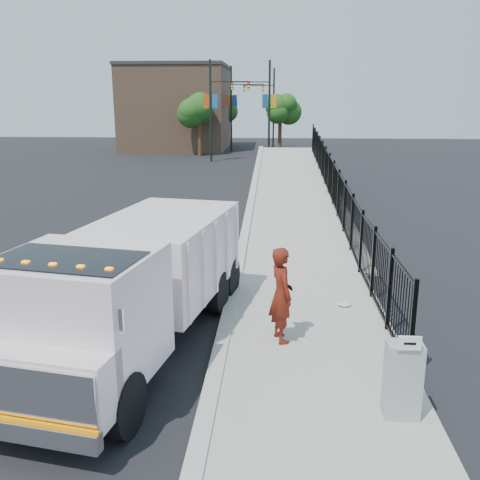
{
  "coord_description": "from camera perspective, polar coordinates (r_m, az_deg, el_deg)",
  "views": [
    {
      "loc": [
        1.05,
        -11.03,
        5.02
      ],
      "look_at": [
        0.18,
        2.0,
        1.55
      ],
      "focal_mm": 40.0,
      "sensor_mm": 36.0,
      "label": 1
    }
  ],
  "objects": [
    {
      "name": "arrow_sign",
      "position": [
        8.52,
        17.65,
        -10.44
      ],
      "size": [
        0.35,
        0.04,
        0.22
      ],
      "primitive_type": "cube",
      "color": "white",
      "rests_on": "utility_cabinet"
    },
    {
      "name": "tree_2",
      "position": [
        60.13,
        -1.63,
        13.85
      ],
      "size": [
        2.62,
        2.62,
        5.31
      ],
      "color": "#382314",
      "rests_on": "ground"
    },
    {
      "name": "tree_1",
      "position": [
        49.44,
        4.32,
        13.53
      ],
      "size": [
        2.11,
        2.11,
        5.05
      ],
      "color": "#382314",
      "rests_on": "ground"
    },
    {
      "name": "truck",
      "position": [
        10.89,
        -11.49,
        -4.35
      ],
      "size": [
        3.8,
        8.07,
        2.66
      ],
      "rotation": [
        0.0,
        0.0,
        -0.18
      ],
      "color": "black",
      "rests_on": "ground"
    },
    {
      "name": "sidewalk",
      "position": [
        10.34,
        8.43,
        -13.98
      ],
      "size": [
        3.55,
        12.0,
        0.12
      ],
      "primitive_type": "cube",
      "color": "#9E998E",
      "rests_on": "ground"
    },
    {
      "name": "worker",
      "position": [
        11.05,
        4.43,
        -5.83
      ],
      "size": [
        0.7,
        0.85,
        2.01
      ],
      "primitive_type": "imported",
      "rotation": [
        0.0,
        0.0,
        1.91
      ],
      "color": "#5E1A0E",
      "rests_on": "sidewalk"
    },
    {
      "name": "iron_fence",
      "position": [
        23.53,
        9.86,
        4.57
      ],
      "size": [
        0.1,
        28.0,
        1.8
      ],
      "primitive_type": "cube",
      "color": "black",
      "rests_on": "ground"
    },
    {
      "name": "ramp",
      "position": [
        27.52,
        5.98,
        4.28
      ],
      "size": [
        3.95,
        24.06,
        3.19
      ],
      "primitive_type": "cube",
      "rotation": [
        0.06,
        0.0,
        0.0
      ],
      "color": "#9E998E",
      "rests_on": "ground"
    },
    {
      "name": "light_pole_1",
      "position": [
        44.95,
        2.74,
        14.02
      ],
      "size": [
        3.78,
        0.22,
        8.0
      ],
      "color": "black",
      "rests_on": "ground"
    },
    {
      "name": "tree_0",
      "position": [
        48.64,
        -4.37,
        13.58
      ],
      "size": [
        2.74,
        2.74,
        5.37
      ],
      "color": "#382314",
      "rests_on": "ground"
    },
    {
      "name": "ground",
      "position": [
        12.17,
        -1.51,
        -9.51
      ],
      "size": [
        120.0,
        120.0,
        0.0
      ],
      "primitive_type": "plane",
      "color": "black",
      "rests_on": "ground"
    },
    {
      "name": "light_pole_3",
      "position": [
        56.94,
        3.29,
        14.19
      ],
      "size": [
        3.78,
        0.22,
        8.0
      ],
      "color": "black",
      "rests_on": "ground"
    },
    {
      "name": "light_pole_0",
      "position": [
        44.16,
        -2.75,
        14.01
      ],
      "size": [
        3.77,
        0.22,
        8.0
      ],
      "color": "black",
      "rests_on": "ground"
    },
    {
      "name": "debris",
      "position": [
        13.39,
        11.05,
        -6.69
      ],
      "size": [
        0.34,
        0.34,
        0.09
      ],
      "primitive_type": "ellipsoid",
      "color": "silver",
      "rests_on": "sidewalk"
    },
    {
      "name": "building",
      "position": [
        55.95,
        -6.75,
        13.73
      ],
      "size": [
        10.0,
        10.0,
        8.0
      ],
      "primitive_type": "cube",
      "color": "#8C664C",
      "rests_on": "ground"
    },
    {
      "name": "curb",
      "position": [
        10.35,
        -2.56,
        -13.67
      ],
      "size": [
        0.3,
        12.0,
        0.16
      ],
      "primitive_type": "cube",
      "color": "#ADAAA3",
      "rests_on": "ground"
    },
    {
      "name": "light_pole_2",
      "position": [
        53.14,
        -0.6,
        14.17
      ],
      "size": [
        3.78,
        0.22,
        8.0
      ],
      "color": "black",
      "rests_on": "ground"
    },
    {
      "name": "utility_cabinet",
      "position": [
        9.04,
        16.94,
        -14.08
      ],
      "size": [
        0.55,
        0.4,
        1.25
      ],
      "primitive_type": "cube",
      "color": "gray",
      "rests_on": "sidewalk"
    }
  ]
}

